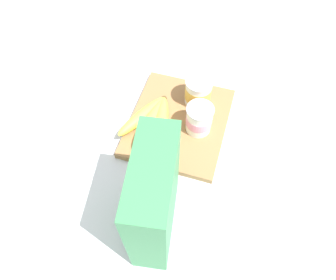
# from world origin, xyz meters

# --- Properties ---
(ground_plane) EXTENTS (2.40, 2.40, 0.00)m
(ground_plane) POSITION_xyz_m (0.00, 0.00, 0.00)
(ground_plane) COLOR silver
(cutting_board) EXTENTS (0.30, 0.25, 0.02)m
(cutting_board) POSITION_xyz_m (0.00, 0.00, 0.01)
(cutting_board) COLOR olive
(cutting_board) RESTS_ON ground_plane
(cereal_box) EXTENTS (0.20, 0.10, 0.28)m
(cereal_box) POSITION_xyz_m (0.28, 0.03, 0.14)
(cereal_box) COLOR #38844C
(cereal_box) RESTS_ON ground_plane
(yogurt_cup_front) EXTENTS (0.07, 0.07, 0.08)m
(yogurt_cup_front) POSITION_xyz_m (-0.08, 0.03, 0.06)
(yogurt_cup_front) COLOR white
(yogurt_cup_front) RESTS_ON cutting_board
(yogurt_cup_back) EXTENTS (0.07, 0.07, 0.08)m
(yogurt_cup_back) POSITION_xyz_m (0.01, 0.06, 0.06)
(yogurt_cup_back) COLOR white
(yogurt_cup_back) RESTS_ON cutting_board
(banana_bunch) EXTENTS (0.19, 0.14, 0.03)m
(banana_bunch) POSITION_xyz_m (0.03, -0.07, 0.03)
(banana_bunch) COLOR yellow
(banana_bunch) RESTS_ON cutting_board
(spoon) EXTENTS (0.08, 0.12, 0.01)m
(spoon) POSITION_xyz_m (-0.21, 0.00, 0.01)
(spoon) COLOR silver
(spoon) RESTS_ON ground_plane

